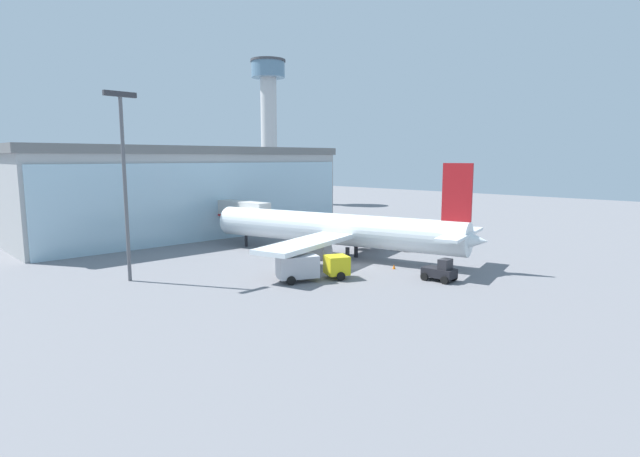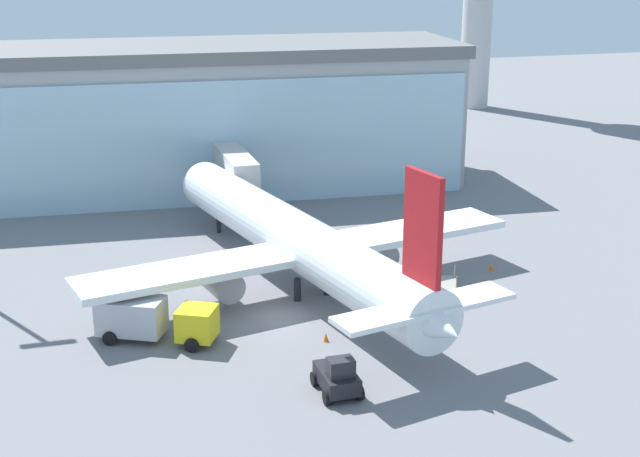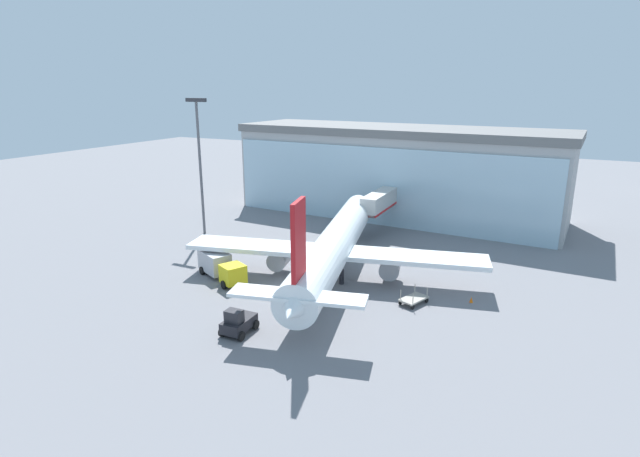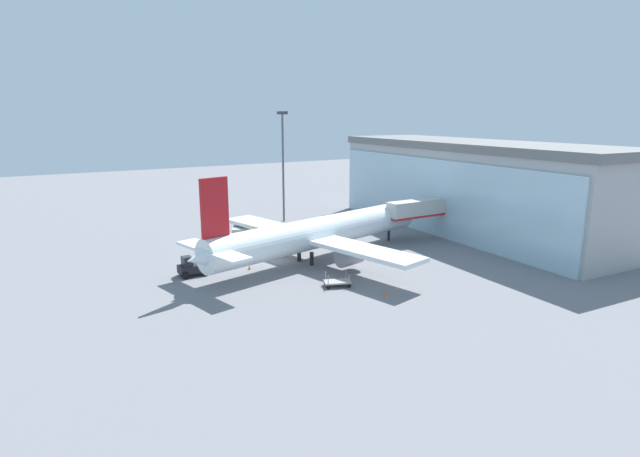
% 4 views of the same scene
% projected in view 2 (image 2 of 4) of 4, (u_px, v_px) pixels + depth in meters
% --- Properties ---
extents(ground, '(240.00, 240.00, 0.00)m').
position_uv_depth(ground, '(279.00, 318.00, 58.08)').
color(ground, slate).
extents(terminal_building, '(52.28, 18.01, 14.01)m').
position_uv_depth(terminal_building, '(198.00, 116.00, 87.39)').
color(terminal_building, '#A6A6A6').
rests_on(terminal_building, ground).
extents(jet_bridge, '(2.44, 14.45, 6.00)m').
position_uv_depth(jet_bridge, '(230.00, 162.00, 79.47)').
color(jet_bridge, beige).
rests_on(jet_bridge, ground).
extents(airplane, '(32.01, 36.93, 11.72)m').
position_uv_depth(airplane, '(298.00, 241.00, 62.00)').
color(airplane, white).
rests_on(airplane, ground).
extents(catering_truck, '(7.52, 5.22, 2.65)m').
position_uv_depth(catering_truck, '(152.00, 318.00, 54.31)').
color(catering_truck, yellow).
rests_on(catering_truck, ground).
extents(baggage_cart, '(2.49, 3.19, 1.50)m').
position_uv_depth(baggage_cart, '(445.00, 284.00, 62.46)').
color(baggage_cart, '#9E998C').
rests_on(baggage_cart, ground).
extents(pushback_tug, '(2.23, 3.25, 2.30)m').
position_uv_depth(pushback_tug, '(338.00, 377.00, 48.07)').
color(pushback_tug, black).
rests_on(pushback_tug, ground).
extents(safety_cone_nose, '(0.36, 0.36, 0.55)m').
position_uv_depth(safety_cone_nose, '(326.00, 337.00, 54.56)').
color(safety_cone_nose, orange).
rests_on(safety_cone_nose, ground).
extents(safety_cone_wingtip, '(0.36, 0.36, 0.55)m').
position_uv_depth(safety_cone_wingtip, '(491.00, 267.00, 66.30)').
color(safety_cone_wingtip, orange).
rests_on(safety_cone_wingtip, ground).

